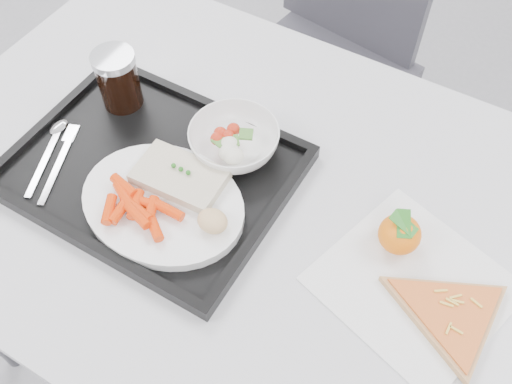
{
  "coord_description": "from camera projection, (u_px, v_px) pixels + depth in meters",
  "views": [
    {
      "loc": [
        0.28,
        -0.16,
        1.52
      ],
      "look_at": [
        0.01,
        0.3,
        0.77
      ],
      "focal_mm": 40.0,
      "sensor_mm": 36.0,
      "label": 1
    }
  ],
  "objects": [
    {
      "name": "napkin",
      "position": [
        413.0,
        284.0,
        0.84
      ],
      "size": [
        0.31,
        0.3,
        0.0
      ],
      "color": "silver",
      "rests_on": "table"
    },
    {
      "name": "table",
      "position": [
        250.0,
        216.0,
        0.99
      ],
      "size": [
        1.2,
        0.8,
        0.75
      ],
      "color": "#A6A6A8",
      "rests_on": "ground"
    },
    {
      "name": "cutlery",
      "position": [
        55.0,
        149.0,
        0.97
      ],
      "size": [
        0.11,
        0.17,
        0.01
      ],
      "color": "silver",
      "rests_on": "tray"
    },
    {
      "name": "tangerine",
      "position": [
        400.0,
        234.0,
        0.85
      ],
      "size": [
        0.07,
        0.07,
        0.07
      ],
      "color": "orange",
      "rests_on": "napkin"
    },
    {
      "name": "salad_bowl",
      "position": [
        234.0,
        141.0,
        0.95
      ],
      "size": [
        0.15,
        0.15,
        0.05
      ],
      "color": "white",
      "rests_on": "tray"
    },
    {
      "name": "pizza_slice",
      "position": [
        450.0,
        314.0,
        0.8
      ],
      "size": [
        0.22,
        0.22,
        0.02
      ],
      "color": "tan",
      "rests_on": "napkin"
    },
    {
      "name": "carrot_pile",
      "position": [
        136.0,
        207.0,
        0.87
      ],
      "size": [
        0.13,
        0.08,
        0.03
      ],
      "color": "red",
      "rests_on": "dinner_plate"
    },
    {
      "name": "chair",
      "position": [
        331.0,
        37.0,
        1.49
      ],
      "size": [
        0.48,
        0.48,
        0.93
      ],
      "color": "#37363E",
      "rests_on": "ground"
    },
    {
      "name": "bread_roll",
      "position": [
        213.0,
        221.0,
        0.85
      ],
      "size": [
        0.06,
        0.05,
        0.03
      ],
      "color": "#D4C180",
      "rests_on": "dinner_plate"
    },
    {
      "name": "cola_glass",
      "position": [
        118.0,
        79.0,
        0.99
      ],
      "size": [
        0.08,
        0.08,
        0.11
      ],
      "color": "black",
      "rests_on": "tray"
    },
    {
      "name": "dinner_plate",
      "position": [
        163.0,
        204.0,
        0.9
      ],
      "size": [
        0.27,
        0.27,
        0.02
      ],
      "color": "white",
      "rests_on": "tray"
    },
    {
      "name": "salad_contents",
      "position": [
        229.0,
        145.0,
        0.93
      ],
      "size": [
        0.07,
        0.08,
        0.03
      ],
      "color": "red",
      "rests_on": "salad_bowl"
    },
    {
      "name": "fish_fillet",
      "position": [
        180.0,
        176.0,
        0.9
      ],
      "size": [
        0.15,
        0.09,
        0.03
      ],
      "color": "beige",
      "rests_on": "dinner_plate"
    },
    {
      "name": "tray",
      "position": [
        152.0,
        170.0,
        0.95
      ],
      "size": [
        0.45,
        0.35,
        0.03
      ],
      "color": "black",
      "rests_on": "table"
    }
  ]
}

